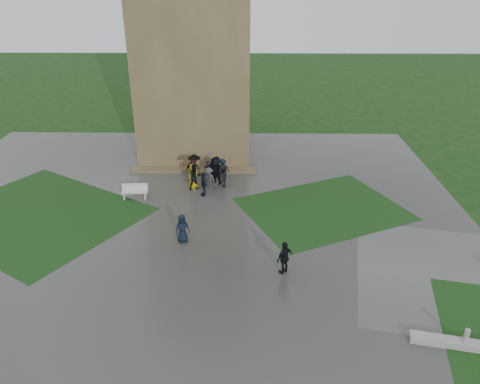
{
  "coord_description": "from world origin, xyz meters",
  "views": [
    {
      "loc": [
        3.79,
        -20.05,
        13.39
      ],
      "look_at": [
        3.44,
        4.87,
        1.2
      ],
      "focal_mm": 35.0,
      "sensor_mm": 36.0,
      "label": 1
    }
  ],
  "objects_px": {
    "pedestrian_mid": "(182,229)",
    "bench": "(135,191)",
    "pedestrian_near": "(285,258)",
    "tower": "(194,32)"
  },
  "relations": [
    {
      "from": "pedestrian_mid",
      "to": "bench",
      "type": "bearing_deg",
      "value": 98.92
    },
    {
      "from": "bench",
      "to": "pedestrian_near",
      "type": "height_order",
      "value": "pedestrian_near"
    },
    {
      "from": "bench",
      "to": "pedestrian_mid",
      "type": "height_order",
      "value": "pedestrian_mid"
    },
    {
      "from": "pedestrian_mid",
      "to": "pedestrian_near",
      "type": "height_order",
      "value": "pedestrian_near"
    },
    {
      "from": "tower",
      "to": "bench",
      "type": "bearing_deg",
      "value": -110.32
    },
    {
      "from": "tower",
      "to": "bench",
      "type": "xyz_separation_m",
      "value": [
        -3.22,
        -8.69,
        -8.49
      ]
    },
    {
      "from": "bench",
      "to": "pedestrian_near",
      "type": "xyz_separation_m",
      "value": [
        8.86,
        -7.82,
        0.36
      ]
    },
    {
      "from": "tower",
      "to": "pedestrian_mid",
      "type": "relative_size",
      "value": 11.3
    },
    {
      "from": "tower",
      "to": "bench",
      "type": "relative_size",
      "value": 10.84
    },
    {
      "from": "pedestrian_mid",
      "to": "pedestrian_near",
      "type": "relative_size",
      "value": 0.94
    }
  ]
}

